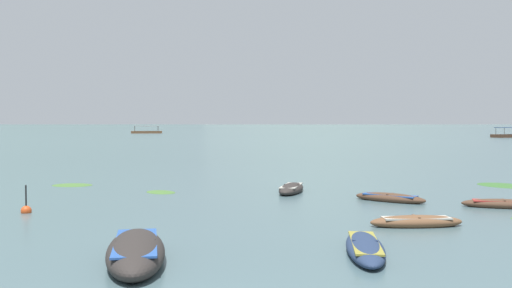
# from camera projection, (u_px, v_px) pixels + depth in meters

# --- Properties ---
(ground_plane) EXTENTS (6000.00, 6000.00, 0.00)m
(ground_plane) POSITION_uv_depth(u_px,v_px,m) (256.00, 124.00, 1507.33)
(ground_plane) COLOR #476066
(mountain_1) EXTENTS (2268.44, 2268.44, 588.82)m
(mountain_1) POSITION_uv_depth(u_px,v_px,m) (24.00, 53.00, 2338.37)
(mountain_1) COLOR #4C5B56
(mountain_1) RESTS_ON ground
(mountain_2) EXTENTS (1878.59, 1878.59, 444.07)m
(mountain_2) POSITION_uv_depth(u_px,v_px,m) (320.00, 72.00, 2418.71)
(mountain_2) COLOR slate
(mountain_2) RESTS_ON ground
(rowboat_0) EXTENTS (1.86, 3.65, 0.55)m
(rowboat_0) POSITION_uv_depth(u_px,v_px,m) (291.00, 189.00, 27.67)
(rowboat_0) COLOR #2D2826
(rowboat_0) RESTS_ON ground
(rowboat_1) EXTENTS (3.15, 2.68, 0.46)m
(rowboat_1) POSITION_uv_depth(u_px,v_px,m) (390.00, 198.00, 24.52)
(rowboat_1) COLOR #4C3323
(rowboat_1) RESTS_ON ground
(rowboat_3) EXTENTS (1.38, 4.05, 0.48)m
(rowboat_3) POSITION_uv_depth(u_px,v_px,m) (365.00, 248.00, 14.74)
(rowboat_3) COLOR navy
(rowboat_3) RESTS_ON ground
(rowboat_4) EXTENTS (3.19, 1.14, 0.46)m
(rowboat_4) POSITION_uv_depth(u_px,v_px,m) (416.00, 222.00, 18.63)
(rowboat_4) COLOR brown
(rowboat_4) RESTS_ON ground
(rowboat_5) EXTENTS (2.22, 4.72, 0.83)m
(rowboat_5) POSITION_uv_depth(u_px,v_px,m) (136.00, 252.00, 13.81)
(rowboat_5) COLOR #2D2826
(rowboat_5) RESTS_ON ground
(rowboat_6) EXTENTS (3.37, 1.69, 0.44)m
(rowboat_6) POSITION_uv_depth(u_px,v_px,m) (504.00, 204.00, 22.68)
(rowboat_6) COLOR #4C3323
(rowboat_6) RESTS_ON ground
(ferry_1) EXTENTS (10.08, 5.46, 2.54)m
(ferry_1) POSITION_uv_depth(u_px,v_px,m) (146.00, 132.00, 177.76)
(ferry_1) COLOR brown
(ferry_1) RESTS_ON ground
(mooring_buoy) EXTENTS (0.40, 0.40, 1.19)m
(mooring_buoy) POSITION_uv_depth(u_px,v_px,m) (26.00, 210.00, 21.37)
(mooring_buoy) COLOR #DB4C1E
(mooring_buoy) RESTS_ON ground
(weed_patch_0) EXTENTS (2.08, 2.08, 0.14)m
(weed_patch_0) POSITION_uv_depth(u_px,v_px,m) (161.00, 192.00, 27.64)
(weed_patch_0) COLOR #477033
(weed_patch_0) RESTS_ON ground
(weed_patch_1) EXTENTS (3.38, 3.71, 0.14)m
(weed_patch_1) POSITION_uv_depth(u_px,v_px,m) (503.00, 186.00, 30.59)
(weed_patch_1) COLOR #38662D
(weed_patch_1) RESTS_ON ground
(weed_patch_4) EXTENTS (2.39, 1.92, 0.14)m
(weed_patch_4) POSITION_uv_depth(u_px,v_px,m) (72.00, 185.00, 30.76)
(weed_patch_4) COLOR #477033
(weed_patch_4) RESTS_ON ground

